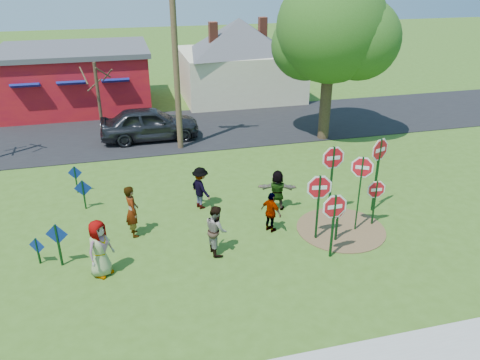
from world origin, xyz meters
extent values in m
plane|color=#3A5C1A|center=(0.00, 0.00, 0.00)|extent=(120.00, 120.00, 0.00)
cube|color=black|center=(0.00, 11.50, 0.02)|extent=(120.00, 7.50, 0.04)
cylinder|color=brown|center=(4.50, -1.00, 0.01)|extent=(3.20, 3.20, 0.03)
cube|color=maroon|center=(-5.50, 18.00, 1.80)|extent=(9.00, 7.00, 3.60)
cube|color=#4C4C51|center=(-5.50, 18.00, 3.75)|extent=(9.40, 7.40, 0.30)
cube|color=navy|center=(-8.00, 14.40, 2.40)|extent=(1.60, 0.78, 0.45)
cube|color=navy|center=(-5.50, 14.40, 2.40)|extent=(1.60, 0.78, 0.45)
cube|color=navy|center=(-3.00, 14.40, 2.40)|extent=(1.60, 0.78, 0.45)
cube|color=beige|center=(5.50, 18.00, 1.60)|extent=(8.00, 7.00, 3.20)
pyramid|color=#4C4C51|center=(5.50, 18.00, 5.40)|extent=(9.40, 9.40, 2.20)
cube|color=brown|center=(3.50, 17.00, 4.60)|extent=(0.55, 0.55, 1.40)
cube|color=brown|center=(7.50, 19.00, 4.60)|extent=(0.55, 0.55, 1.40)
cube|color=#0E3315|center=(3.40, -2.50, 1.13)|extent=(0.06, 0.07, 2.27)
cylinder|color=white|center=(3.40, -2.50, 1.86)|extent=(1.11, 0.03, 1.11)
cylinder|color=red|center=(3.40, -2.50, 1.86)|extent=(0.96, 0.03, 0.96)
cube|color=white|center=(3.40, -2.50, 1.86)|extent=(0.49, 0.01, 0.14)
cube|color=#0E3315|center=(4.49, 0.09, 1.40)|extent=(0.06, 0.08, 2.80)
cylinder|color=white|center=(4.49, 0.09, 2.37)|extent=(1.17, 0.03, 1.17)
cylinder|color=red|center=(4.49, 0.09, 2.37)|extent=(1.01, 0.03, 1.01)
cube|color=white|center=(4.49, 0.09, 2.37)|extent=(0.51, 0.01, 0.15)
cylinder|color=gold|center=(4.49, 0.09, 2.37)|extent=(1.17, 0.02, 1.17)
cube|color=#0E3315|center=(4.98, -1.15, 1.42)|extent=(0.08, 0.09, 2.84)
cylinder|color=white|center=(4.98, -1.15, 2.47)|extent=(0.91, 0.52, 1.03)
cylinder|color=red|center=(4.98, -1.15, 2.47)|extent=(0.79, 0.45, 0.89)
cube|color=white|center=(4.98, -1.15, 2.47)|extent=(0.40, 0.23, 0.13)
cube|color=#0E3315|center=(6.31, 0.02, 1.48)|extent=(0.09, 0.10, 2.96)
cylinder|color=white|center=(6.31, 0.02, 2.54)|extent=(1.09, 0.45, 1.17)
cylinder|color=red|center=(6.31, 0.02, 2.54)|extent=(0.94, 0.39, 1.01)
cube|color=white|center=(6.31, 0.02, 2.54)|extent=(0.48, 0.20, 0.15)
cylinder|color=gold|center=(6.31, 0.02, 2.54)|extent=(1.09, 0.45, 1.17)
cube|color=#0E3315|center=(3.98, -1.65, 0.80)|extent=(0.07, 0.08, 1.60)
cylinder|color=white|center=(3.98, -1.65, 1.24)|extent=(0.96, 0.32, 1.00)
cylinder|color=red|center=(3.98, -1.65, 1.24)|extent=(0.83, 0.28, 0.86)
cube|color=white|center=(3.98, -1.65, 1.24)|extent=(0.42, 0.14, 0.12)
cube|color=#0E3315|center=(5.76, -0.96, 0.89)|extent=(0.05, 0.07, 1.77)
cylinder|color=white|center=(5.76, -0.96, 1.43)|extent=(0.92, 0.10, 0.92)
cylinder|color=red|center=(5.76, -0.96, 1.43)|extent=(0.80, 0.09, 0.80)
cube|color=white|center=(5.76, -0.96, 1.43)|extent=(0.41, 0.04, 0.11)
cylinder|color=gold|center=(5.76, -0.96, 1.43)|extent=(0.92, 0.09, 0.92)
cube|color=#0E3315|center=(3.37, -1.34, 1.21)|extent=(0.07, 0.09, 2.42)
cylinder|color=white|center=(3.37, -1.34, 1.99)|extent=(1.15, 0.18, 1.16)
cylinder|color=red|center=(3.37, -1.34, 1.99)|extent=(1.00, 0.16, 1.00)
cube|color=white|center=(3.37, -1.34, 1.99)|extent=(0.51, 0.08, 0.14)
cube|color=#0E3315|center=(-5.82, -0.55, 0.47)|extent=(0.07, 0.07, 0.94)
cube|color=navy|center=(-5.82, -0.55, 0.67)|extent=(0.50, 0.30, 0.57)
cube|color=#0E3315|center=(-5.12, -0.82, 0.74)|extent=(0.07, 0.08, 1.49)
cube|color=navy|center=(-5.12, -0.82, 1.15)|extent=(0.69, 0.23, 0.71)
cube|color=#0E3315|center=(-4.55, 2.94, 0.61)|extent=(0.06, 0.07, 1.21)
cube|color=navy|center=(-4.55, 2.94, 0.89)|extent=(0.67, 0.10, 0.67)
cube|color=#0E3315|center=(-4.93, 4.50, 0.60)|extent=(0.06, 0.06, 1.19)
cube|color=navy|center=(-4.93, 4.50, 0.91)|extent=(0.58, 0.12, 0.59)
imported|color=#3B5388|center=(-3.85, -1.65, 0.94)|extent=(1.06, 1.08, 1.89)
imported|color=#246852|center=(-2.79, 0.48, 0.95)|extent=(0.58, 0.77, 1.91)
imported|color=brown|center=(-0.17, -1.31, 0.86)|extent=(0.75, 0.91, 1.72)
imported|color=#2D2E31|center=(-0.12, 1.91, 0.85)|extent=(1.02, 1.26, 1.70)
imported|color=#4C2D5A|center=(1.99, -0.47, 0.76)|extent=(0.79, 0.95, 1.52)
imported|color=#204B33|center=(2.73, 1.07, 0.81)|extent=(1.58, 0.90, 1.62)
imported|color=#2E2D32|center=(-1.42, 10.27, 0.93)|extent=(5.23, 2.12, 1.78)
cylinder|color=#4C3823|center=(-0.03, 8.60, 4.78)|extent=(0.30, 0.30, 9.57)
cylinder|color=#382819|center=(7.78, 8.17, 2.34)|extent=(0.60, 0.60, 4.69)
sphere|color=#254913|center=(7.78, 8.17, 5.86)|extent=(5.54, 5.54, 5.54)
sphere|color=#254913|center=(9.05, 7.54, 5.33)|extent=(4.05, 4.05, 4.05)
sphere|color=#254913|center=(6.82, 9.03, 4.90)|extent=(3.62, 3.62, 3.62)
cylinder|color=#382819|center=(-4.00, 12.50, 1.95)|extent=(0.18, 0.18, 3.90)
camera|label=1|loc=(-2.68, -14.28, 8.81)|focal=35.00mm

